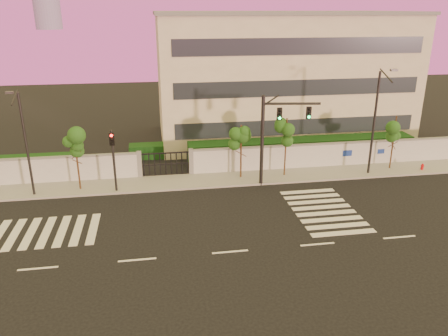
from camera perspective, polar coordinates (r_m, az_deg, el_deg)
The scene contains 15 objects.
ground at distance 24.27m, azimuth 0.81°, elevation -10.90°, with size 120.00×120.00×0.00m, color black.
sidewalk at distance 33.57m, azimuth -2.34°, elevation -1.62°, with size 60.00×3.00×0.15m, color gray.
perimeter_wall at distance 34.63m, azimuth -2.50°, elevation 0.83°, with size 60.00×0.36×2.20m.
hedge_row at distance 37.41m, azimuth -1.39°, elevation 1.92°, with size 41.00×4.25×1.80m.
institutional_building at distance 44.76m, azimuth 7.40°, elevation 11.82°, with size 24.40×12.40×12.25m.
road_markings at distance 27.34m, azimuth -3.87°, elevation -7.13°, with size 57.00×7.62×0.02m.
street_tree_c at distance 32.48m, azimuth -18.78°, elevation 2.60°, with size 1.55×1.24×4.50m.
street_tree_d at distance 33.10m, azimuth 2.29°, elevation 3.73°, with size 1.60×1.27×4.30m.
street_tree_e at distance 33.75m, azimuth 8.16°, elevation 4.39°, with size 1.41×1.12×4.71m.
street_tree_f at distance 37.54m, azimuth 21.41°, elevation 4.57°, with size 1.45×1.16×4.52m.
traffic_signal_main at distance 31.85m, azimuth 6.55°, elevation 5.04°, with size 4.27×0.79×6.78m.
traffic_signal_secondary at distance 31.51m, azimuth -14.28°, elevation 1.82°, with size 0.36×0.35×4.63m.
streetlight_west at distance 32.31m, azimuth -24.57°, elevation 3.33°, with size 0.46×1.86×7.72m.
streetlight_east at distance 35.33m, azimuth 19.21°, elevation 6.11°, with size 0.51×2.06×8.54m.
fire_hydrant at distance 38.98m, azimuth 24.47°, elevation 0.07°, with size 0.27×0.25×0.67m.
Camera 1 is at (-3.71, -20.45, 12.52)m, focal length 35.00 mm.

